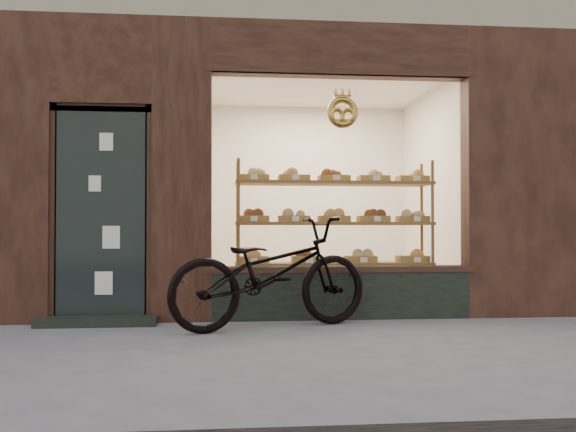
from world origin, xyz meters
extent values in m
plane|color=slate|center=(0.00, 0.00, 0.00)|extent=(90.00, 90.00, 0.00)
cube|color=black|center=(0.45, 2.12, 0.28)|extent=(2.70, 0.25, 0.55)
cube|color=black|center=(-2.00, 2.06, 1.10)|extent=(0.90, 0.04, 2.15)
cube|color=black|center=(-2.00, 1.90, 0.04)|extent=(1.15, 0.35, 0.08)
torus|color=gold|center=(0.45, 2.02, 2.15)|extent=(0.33, 0.07, 0.33)
cube|color=brown|center=(0.45, 2.55, 0.05)|extent=(2.20, 0.45, 0.04)
cube|color=brown|center=(0.45, 2.55, 0.55)|extent=(2.20, 0.45, 0.03)
cube|color=brown|center=(0.45, 2.55, 1.00)|extent=(2.20, 0.45, 0.04)
cube|color=brown|center=(0.45, 2.55, 1.45)|extent=(2.20, 0.45, 0.04)
cylinder|color=brown|center=(-0.62, 2.35, 0.85)|extent=(0.04, 0.04, 1.70)
cylinder|color=brown|center=(1.52, 2.35, 0.85)|extent=(0.04, 0.04, 1.70)
cylinder|color=brown|center=(-0.62, 2.75, 0.85)|extent=(0.04, 0.04, 1.70)
cylinder|color=brown|center=(1.52, 2.75, 0.85)|extent=(0.04, 0.04, 1.70)
cube|color=olive|center=(-0.45, 2.55, 0.60)|extent=(0.34, 0.24, 0.07)
sphere|color=#CA8349|center=(-0.45, 2.55, 0.69)|extent=(0.11, 0.11, 0.11)
cube|color=white|center=(-0.45, 2.36, 0.60)|extent=(0.07, 0.01, 0.05)
cube|color=olive|center=(0.15, 2.55, 0.60)|extent=(0.34, 0.24, 0.07)
sphere|color=#481D0C|center=(0.15, 2.55, 0.69)|extent=(0.11, 0.11, 0.11)
cube|color=white|center=(0.15, 2.36, 0.60)|extent=(0.08, 0.01, 0.05)
cube|color=olive|center=(0.75, 2.55, 0.60)|extent=(0.34, 0.24, 0.07)
sphere|color=tan|center=(0.75, 2.55, 0.69)|extent=(0.11, 0.11, 0.11)
cube|color=white|center=(0.75, 2.36, 0.60)|extent=(0.07, 0.01, 0.05)
cube|color=olive|center=(1.35, 2.55, 0.60)|extent=(0.34, 0.24, 0.07)
sphere|color=#CA8349|center=(1.35, 2.55, 0.69)|extent=(0.11, 0.11, 0.11)
cube|color=white|center=(1.35, 2.36, 0.60)|extent=(0.08, 0.01, 0.05)
cube|color=olive|center=(-0.45, 2.55, 1.05)|extent=(0.34, 0.24, 0.07)
sphere|color=#481D0C|center=(-0.45, 2.55, 1.14)|extent=(0.11, 0.11, 0.11)
cube|color=white|center=(-0.45, 2.36, 1.05)|extent=(0.07, 0.01, 0.06)
cube|color=olive|center=(0.00, 2.55, 1.05)|extent=(0.34, 0.24, 0.07)
sphere|color=tan|center=(0.00, 2.55, 1.14)|extent=(0.11, 0.11, 0.11)
cube|color=white|center=(0.00, 2.36, 1.05)|extent=(0.07, 0.01, 0.06)
cube|color=olive|center=(0.45, 2.55, 1.05)|extent=(0.34, 0.24, 0.07)
sphere|color=#CA8349|center=(0.45, 2.55, 1.14)|extent=(0.11, 0.11, 0.11)
cube|color=white|center=(0.45, 2.36, 1.05)|extent=(0.07, 0.01, 0.06)
cube|color=olive|center=(0.90, 2.55, 1.05)|extent=(0.34, 0.24, 0.07)
sphere|color=#481D0C|center=(0.90, 2.55, 1.14)|extent=(0.11, 0.11, 0.11)
cube|color=white|center=(0.90, 2.36, 1.05)|extent=(0.07, 0.01, 0.06)
cube|color=olive|center=(1.35, 2.55, 1.05)|extent=(0.34, 0.24, 0.07)
sphere|color=tan|center=(1.35, 2.55, 1.14)|extent=(0.11, 0.11, 0.11)
cube|color=white|center=(1.35, 2.36, 1.05)|extent=(0.08, 0.01, 0.06)
cube|color=olive|center=(-0.45, 2.55, 1.50)|extent=(0.34, 0.24, 0.07)
sphere|color=tan|center=(-0.45, 2.55, 1.59)|extent=(0.11, 0.11, 0.11)
cube|color=white|center=(-0.45, 2.36, 1.50)|extent=(0.07, 0.01, 0.06)
cube|color=olive|center=(0.00, 2.55, 1.50)|extent=(0.34, 0.24, 0.07)
sphere|color=#CA8349|center=(0.00, 2.55, 1.59)|extent=(0.11, 0.11, 0.11)
cube|color=white|center=(0.00, 2.36, 1.50)|extent=(0.07, 0.01, 0.06)
cube|color=olive|center=(0.45, 2.55, 1.50)|extent=(0.34, 0.24, 0.07)
sphere|color=#481D0C|center=(0.45, 2.55, 1.59)|extent=(0.11, 0.11, 0.11)
cube|color=white|center=(0.45, 2.36, 1.50)|extent=(0.07, 0.01, 0.06)
cube|color=olive|center=(0.90, 2.55, 1.50)|extent=(0.34, 0.24, 0.07)
sphere|color=tan|center=(0.90, 2.55, 1.59)|extent=(0.11, 0.11, 0.11)
cube|color=white|center=(0.90, 2.36, 1.50)|extent=(0.07, 0.01, 0.06)
cube|color=olive|center=(1.35, 2.55, 1.50)|extent=(0.34, 0.24, 0.07)
sphere|color=#CA8349|center=(1.35, 2.55, 1.59)|extent=(0.11, 0.11, 0.11)
cube|color=white|center=(1.35, 2.36, 1.50)|extent=(0.08, 0.01, 0.06)
imported|color=black|center=(-0.33, 1.53, 0.53)|extent=(2.13, 1.36, 1.06)
camera|label=1|loc=(-0.77, -4.52, 0.94)|focal=40.00mm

